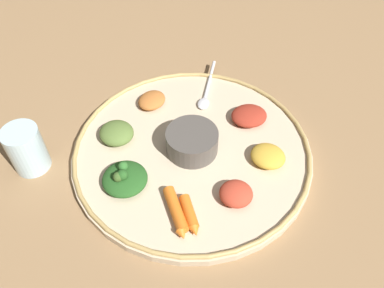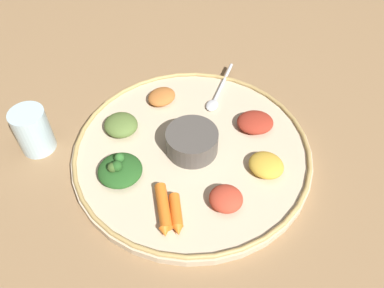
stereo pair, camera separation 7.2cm
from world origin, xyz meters
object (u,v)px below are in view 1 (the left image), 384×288
at_px(spoon, 206,92).
at_px(drinking_glass, 28,151).
at_px(greens_pile, 125,178).
at_px(center_bowl, 192,141).
at_px(carrot_near_spoon, 177,212).
at_px(carrot_outer, 190,215).

height_order(spoon, drinking_glass, drinking_glass).
bearing_deg(drinking_glass, spoon, 123.67).
bearing_deg(spoon, greens_pile, -27.44).
bearing_deg(greens_pile, spoon, 152.56).
distance_m(center_bowl, spoon, 0.16).
height_order(carrot_near_spoon, drinking_glass, drinking_glass).
bearing_deg(carrot_near_spoon, spoon, 174.16).
xyz_separation_m(spoon, drinking_glass, (0.20, -0.31, 0.02)).
distance_m(center_bowl, greens_pile, 0.14).
distance_m(carrot_near_spoon, drinking_glass, 0.29).
height_order(greens_pile, drinking_glass, drinking_glass).
distance_m(spoon, carrot_near_spoon, 0.30).
relative_size(greens_pile, drinking_glass, 1.19).
bearing_deg(center_bowl, greens_pile, -51.48).
bearing_deg(drinking_glass, carrot_near_spoon, 71.03).
relative_size(center_bowl, carrot_near_spoon, 0.99).
bearing_deg(greens_pile, center_bowl, 128.52).
relative_size(spoon, drinking_glass, 1.78).
bearing_deg(carrot_near_spoon, center_bowl, 174.81).
distance_m(carrot_near_spoon, carrot_outer, 0.02).
xyz_separation_m(carrot_near_spoon, drinking_glass, (-0.09, -0.28, 0.01)).
xyz_separation_m(spoon, greens_pile, (0.24, -0.13, 0.01)).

